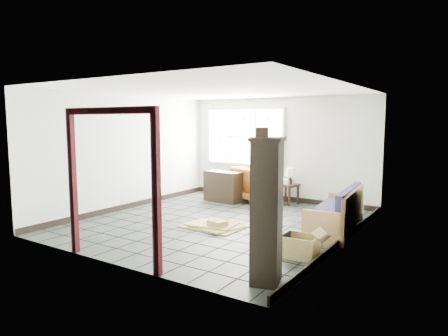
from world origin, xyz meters
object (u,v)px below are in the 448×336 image
Objects in this scene: futon_sofa at (338,216)px; armchair at (255,182)px; side_table at (288,187)px; tall_shelf at (267,210)px.

armchair is (-2.69, 1.77, 0.18)m from futon_sofa.
futon_sofa is 1.98× the size of armchair.
side_table is (-1.80, 1.77, 0.11)m from futon_sofa.
tall_shelf is at bearing -68.95° from side_table.
futon_sofa is 3.57× the size of side_table.
tall_shelf is at bearing -95.97° from futon_sofa.
armchair is 1.80× the size of side_table.
tall_shelf is (2.64, -4.54, 0.44)m from armchair.
futon_sofa is 1.05× the size of tall_shelf.
armchair reaches higher than side_table.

